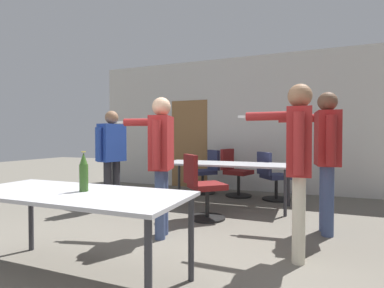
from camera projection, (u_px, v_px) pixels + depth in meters
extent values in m
cube|color=beige|center=(235.00, 124.00, 6.73)|extent=(6.77, 0.10, 2.96)
cube|color=olive|center=(189.00, 144.00, 7.10)|extent=(0.90, 0.02, 2.05)
cube|color=#A8A8AD|center=(74.00, 194.00, 2.47)|extent=(1.93, 0.82, 0.03)
cylinder|color=#2D2D33|center=(148.00, 274.00, 1.82)|extent=(0.05, 0.05, 0.71)
cylinder|color=#2D2D33|center=(31.00, 217.00, 3.13)|extent=(0.05, 0.05, 0.71)
cylinder|color=#2D2D33|center=(191.00, 238.00, 2.46)|extent=(0.05, 0.05, 0.71)
cube|color=#A8A8AD|center=(225.00, 164.00, 5.17)|extent=(2.18, 0.83, 0.03)
cylinder|color=#2D2D33|center=(163.00, 185.00, 5.23)|extent=(0.05, 0.05, 0.71)
cylinder|color=#2D2D33|center=(285.00, 193.00, 4.47)|extent=(0.05, 0.05, 0.71)
cylinder|color=#2D2D33|center=(179.00, 179.00, 5.89)|extent=(0.05, 0.05, 0.71)
cylinder|color=#2D2D33|center=(289.00, 186.00, 5.13)|extent=(0.05, 0.05, 0.71)
cylinder|color=#3D4C75|center=(160.00, 205.00, 3.47)|extent=(0.12, 0.12, 0.80)
cylinder|color=#3D4C75|center=(163.00, 202.00, 3.64)|extent=(0.12, 0.12, 0.80)
cube|color=maroon|center=(161.00, 143.00, 3.54)|extent=(0.32, 0.44, 0.63)
sphere|color=#DBAD89|center=(161.00, 107.00, 3.53)|extent=(0.22, 0.22, 0.22)
cylinder|color=maroon|center=(156.00, 145.00, 3.29)|extent=(0.10, 0.10, 0.55)
cylinder|color=maroon|center=(145.00, 122.00, 3.81)|extent=(0.55, 0.23, 0.10)
cube|color=white|center=(122.00, 122.00, 3.85)|extent=(0.13, 0.06, 0.03)
cylinder|color=#28282D|center=(108.00, 186.00, 4.88)|extent=(0.13, 0.13, 0.78)
cylinder|color=#28282D|center=(116.00, 184.00, 5.03)|extent=(0.13, 0.13, 0.78)
cube|color=#23429E|center=(112.00, 143.00, 4.94)|extent=(0.33, 0.47, 0.62)
sphere|color=#936B4C|center=(112.00, 117.00, 4.93)|extent=(0.22, 0.22, 0.22)
cylinder|color=#23429E|center=(99.00, 144.00, 4.73)|extent=(0.10, 0.10, 0.53)
cylinder|color=#23429E|center=(114.00, 128.00, 5.30)|extent=(0.54, 0.23, 0.10)
cube|color=white|center=(103.00, 129.00, 5.47)|extent=(0.13, 0.06, 0.03)
cylinder|color=#3D4C75|center=(328.00, 201.00, 3.58)|extent=(0.14, 0.14, 0.84)
cylinder|color=#3D4C75|center=(325.00, 198.00, 3.76)|extent=(0.14, 0.14, 0.84)
cube|color=maroon|center=(327.00, 138.00, 3.65)|extent=(0.30, 0.47, 0.66)
sphere|color=brown|center=(328.00, 102.00, 3.64)|extent=(0.23, 0.23, 0.23)
cylinder|color=maroon|center=(331.00, 140.00, 3.38)|extent=(0.11, 0.11, 0.57)
cylinder|color=maroon|center=(301.00, 118.00, 3.99)|extent=(0.58, 0.17, 0.11)
cube|color=white|center=(276.00, 119.00, 4.08)|extent=(0.12, 0.05, 0.03)
cylinder|color=beige|center=(299.00, 220.00, 2.80)|extent=(0.12, 0.12, 0.82)
cylinder|color=beige|center=(299.00, 216.00, 2.96)|extent=(0.12, 0.12, 0.82)
cube|color=maroon|center=(300.00, 142.00, 2.86)|extent=(0.22, 0.39, 0.65)
sphere|color=#936B4C|center=(300.00, 96.00, 2.85)|extent=(0.23, 0.23, 0.23)
cylinder|color=maroon|center=(299.00, 143.00, 2.64)|extent=(0.09, 0.09, 0.56)
cylinder|color=maroon|center=(272.00, 116.00, 3.18)|extent=(0.56, 0.10, 0.09)
cube|color=white|center=(244.00, 117.00, 3.29)|extent=(0.12, 0.04, 0.03)
cylinder|color=black|center=(207.00, 218.00, 4.33)|extent=(0.52, 0.52, 0.03)
cylinder|color=black|center=(207.00, 203.00, 4.33)|extent=(0.06, 0.06, 0.41)
cube|color=maroon|center=(207.00, 186.00, 4.32)|extent=(0.65, 0.65, 0.08)
cube|color=maroon|center=(190.00, 169.00, 4.23)|extent=(0.34, 0.37, 0.42)
cylinder|color=black|center=(203.00, 192.00, 6.31)|extent=(0.52, 0.52, 0.03)
cylinder|color=black|center=(203.00, 183.00, 6.31)|extent=(0.06, 0.06, 0.38)
cube|color=navy|center=(203.00, 172.00, 6.30)|extent=(0.65, 0.65, 0.08)
cube|color=navy|center=(213.00, 160.00, 6.41)|extent=(0.36, 0.34, 0.42)
cylinder|color=black|center=(238.00, 196.00, 5.98)|extent=(0.52, 0.52, 0.03)
cylinder|color=black|center=(239.00, 185.00, 5.97)|extent=(0.06, 0.06, 0.41)
cube|color=maroon|center=(239.00, 172.00, 5.97)|extent=(0.57, 0.57, 0.08)
cube|color=maroon|center=(227.00, 159.00, 6.12)|extent=(0.18, 0.44, 0.42)
cylinder|color=black|center=(276.00, 199.00, 5.64)|extent=(0.52, 0.52, 0.03)
cylinder|color=black|center=(276.00, 188.00, 5.63)|extent=(0.06, 0.06, 0.38)
cube|color=navy|center=(276.00, 176.00, 5.63)|extent=(0.65, 0.65, 0.08)
cube|color=navy|center=(264.00, 163.00, 5.55)|extent=(0.32, 0.38, 0.42)
cylinder|color=#2D511E|center=(84.00, 178.00, 2.49)|extent=(0.07, 0.07, 0.22)
cone|color=#2D511E|center=(84.00, 158.00, 2.48)|extent=(0.06, 0.06, 0.10)
cylinder|color=gold|center=(84.00, 152.00, 2.48)|extent=(0.03, 0.03, 0.01)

